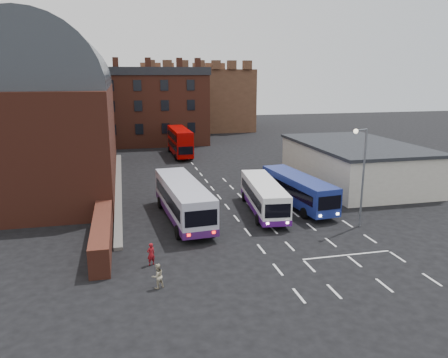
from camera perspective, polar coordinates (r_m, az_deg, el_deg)
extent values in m
plane|color=black|center=(29.98, 4.40, -8.52)|extent=(180.00, 180.00, 0.00)
cube|color=#602B1E|center=(48.35, -21.44, 5.24)|extent=(12.00, 28.00, 10.00)
cylinder|color=#1E2328|center=(47.96, -21.96, 11.15)|extent=(12.00, 26.00, 12.00)
cube|color=#602B1E|center=(30.32, -15.63, -6.92)|extent=(1.20, 10.00, 1.80)
cube|color=beige|center=(47.69, 16.70, 1.84)|extent=(10.00, 16.00, 4.00)
cube|color=#282B30|center=(47.32, 16.87, 4.33)|extent=(10.40, 16.40, 0.30)
cube|color=brown|center=(72.70, -11.27, 8.84)|extent=(22.00, 10.00, 11.00)
cube|color=brown|center=(93.71, -4.30, 10.40)|extent=(22.00, 22.00, 12.00)
cube|color=silver|center=(34.30, -5.36, -2.52)|extent=(3.37, 11.31, 2.53)
cube|color=black|center=(34.25, -5.37, -2.27)|extent=(3.34, 10.12, 0.91)
cylinder|color=black|center=(37.78, -8.35, -3.08)|extent=(0.36, 1.03, 1.01)
cylinder|color=black|center=(30.77, -6.05, -6.94)|extent=(0.36, 1.03, 1.01)
cylinder|color=black|center=(38.24, -4.60, -2.77)|extent=(0.36, 1.03, 1.01)
cylinder|color=black|center=(31.33, -1.48, -6.49)|extent=(0.36, 1.03, 1.01)
cube|color=white|center=(36.19, 5.20, -2.07)|extent=(3.15, 9.70, 2.17)
cube|color=black|center=(36.15, 5.21, -1.87)|extent=(3.08, 8.52, 0.78)
cylinder|color=black|center=(33.95, 8.05, -5.14)|extent=(0.33, 0.89, 0.87)
cylinder|color=black|center=(39.88, 5.66, -2.21)|extent=(0.33, 0.89, 0.87)
cylinder|color=black|center=(33.46, 4.45, -5.32)|extent=(0.33, 0.89, 0.87)
cylinder|color=black|center=(39.47, 2.59, -2.32)|extent=(0.33, 0.89, 0.87)
cube|color=navy|center=(38.23, 9.63, -1.27)|extent=(3.29, 10.06, 2.24)
cube|color=black|center=(38.20, 9.64, -1.07)|extent=(3.22, 8.87, 0.81)
cylinder|color=black|center=(36.52, 13.48, -4.00)|extent=(0.35, 0.92, 0.90)
cylinder|color=black|center=(42.01, 8.62, -1.46)|extent=(0.35, 0.92, 0.90)
cylinder|color=black|center=(35.39, 10.41, -4.42)|extent=(0.35, 0.92, 0.90)
cylinder|color=black|center=(41.03, 5.85, -1.74)|extent=(0.35, 0.92, 0.90)
cube|color=#9C0100|center=(61.15, -5.78, 4.98)|extent=(2.39, 9.61, 3.39)
cube|color=black|center=(61.22, -5.77, 4.54)|extent=(2.43, 8.41, 0.78)
cylinder|color=black|center=(58.65, -4.23, 2.96)|extent=(0.26, 0.87, 0.87)
cylinder|color=black|center=(64.89, -5.26, 3.98)|extent=(0.26, 0.87, 0.87)
cylinder|color=black|center=(58.31, -6.34, 2.85)|extent=(0.26, 0.87, 0.87)
cylinder|color=black|center=(64.59, -7.17, 3.88)|extent=(0.26, 0.87, 0.87)
cylinder|color=slate|center=(33.78, 17.70, -0.01)|extent=(0.15, 0.15, 7.38)
cylinder|color=slate|center=(32.61, 17.51, 6.14)|extent=(1.21, 0.62, 0.09)
sphere|color=#FFF2CC|center=(32.09, 16.84, 5.99)|extent=(0.33, 0.33, 0.33)
imported|color=maroon|center=(26.99, -9.52, -9.65)|extent=(0.60, 0.52, 1.40)
imported|color=#BDB293|center=(24.25, -8.67, -12.43)|extent=(0.84, 0.78, 1.39)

